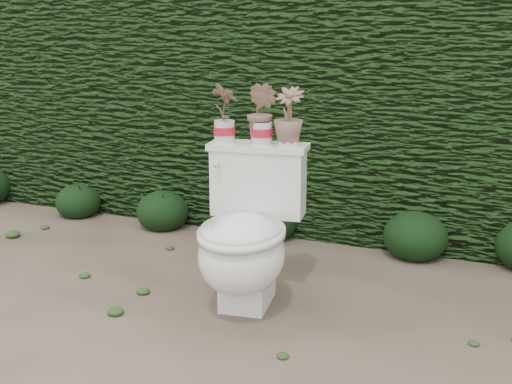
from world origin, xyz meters
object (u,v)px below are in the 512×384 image
at_px(potted_plant_center, 262,115).
at_px(toilet, 246,238).
at_px(potted_plant_right, 289,118).
at_px(potted_plant_left, 224,114).

bearing_deg(potted_plant_center, toilet, -65.61).
bearing_deg(potted_plant_right, potted_plant_center, -171.86).
xyz_separation_m(toilet, potted_plant_right, (0.12, 0.26, 0.56)).
height_order(toilet, potted_plant_center, potted_plant_center).
height_order(toilet, potted_plant_right, potted_plant_right).
relative_size(toilet, potted_plant_left, 2.72).
distance_m(potted_plant_center, potted_plant_right, 0.14).
height_order(potted_plant_left, potted_plant_center, potted_plant_center).
height_order(potted_plant_center, potted_plant_right, potted_plant_center).
xyz_separation_m(potted_plant_center, potted_plant_right, (0.13, 0.02, -0.01)).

